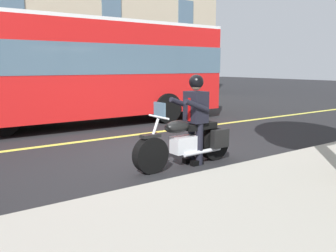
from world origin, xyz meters
The scene contains 5 objects.
ground_plane centered at (0.00, 0.00, 0.00)m, with size 80.00×80.00×0.00m, color black.
lane_center_stripe centered at (0.00, -2.00, 0.01)m, with size 60.00×0.16×0.01m, color #E5DB4C.
motorcycle_main centered at (0.13, 1.17, 0.45)m, with size 2.22×0.63×1.26m.
rider_main centered at (-0.06, 1.16, 1.04)m, with size 0.63×0.56×1.74m.
bus_near centered at (0.83, -4.42, 1.87)m, with size 11.05×2.70×3.30m.
Camera 1 is at (4.09, 6.28, 1.90)m, focal length 36.82 mm.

